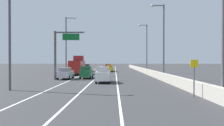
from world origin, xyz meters
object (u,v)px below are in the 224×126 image
car_white_0 (103,75)px  car_black_4 (87,68)px  overhead_sign_gantry (60,49)px  lamp_post_left_mid (67,42)px  car_green_1 (86,72)px  speed_advisory_sign (194,75)px  car_yellow_2 (109,68)px  car_red_5 (108,67)px  lamp_post_right_third (146,45)px  lamp_post_right_second (162,37)px  box_truck (78,66)px  lamp_post_left_near (12,23)px  car_silver_3 (65,73)px  lamp_post_right_near (220,8)px

car_white_0 → car_black_4: 31.49m
overhead_sign_gantry → lamp_post_left_mid: 10.36m
lamp_post_left_mid → car_green_1: 10.63m
speed_advisory_sign → car_yellow_2: (-7.66, 41.21, -0.81)m
lamp_post_left_mid → car_red_5: lamp_post_left_mid is taller
lamp_post_right_third → overhead_sign_gantry: bearing=-130.0°
overhead_sign_gantry → car_yellow_2: 26.20m
lamp_post_right_second → box_truck: (-15.34, 12.81, -4.78)m
car_yellow_2 → lamp_post_left_near: bearing=-103.3°
lamp_post_left_near → car_yellow_2: size_ratio=2.45×
overhead_sign_gantry → car_black_4: bearing=88.3°
speed_advisory_sign → car_yellow_2: bearing=100.5°
lamp_post_right_second → car_silver_3: size_ratio=2.77×
lamp_post_right_third → car_yellow_2: 12.12m
overhead_sign_gantry → car_silver_3: bearing=61.2°
speed_advisory_sign → car_silver_3: (-14.11, 17.36, -0.83)m
lamp_post_left_mid → car_white_0: 17.50m
lamp_post_left_near → car_red_5: bearing=79.3°
speed_advisory_sign → car_green_1: 21.73m
lamp_post_right_near → box_truck: bearing=116.0°
lamp_post_right_second → lamp_post_left_mid: size_ratio=1.00×
speed_advisory_sign → lamp_post_right_second: 17.40m
overhead_sign_gantry → car_silver_3: 3.99m
lamp_post_right_third → lamp_post_right_second: bearing=-90.4°
lamp_post_right_second → lamp_post_right_third: (0.13, 18.59, 0.00)m
overhead_sign_gantry → lamp_post_left_mid: bearing=96.0°
car_white_0 → car_yellow_2: size_ratio=0.88×
lamp_post_left_near → car_yellow_2: (8.76, 37.13, -5.68)m
lamp_post_left_mid → car_white_0: lamp_post_left_mid is taller
car_white_0 → car_green_1: bearing=114.2°
car_white_0 → car_yellow_2: bearing=89.7°
car_black_4 → lamp_post_left_near: bearing=-93.7°
lamp_post_left_mid → car_yellow_2: (8.13, 14.82, -5.68)m
lamp_post_left_mid → box_truck: bearing=63.3°
car_red_5 → box_truck: 19.36m
lamp_post_right_third → car_silver_3: (-15.36, -17.90, -5.69)m
lamp_post_right_near → lamp_post_right_second: 18.59m
lamp_post_right_second → car_white_0: lamp_post_right_second is taller
car_green_1 → car_black_4: car_green_1 is taller
lamp_post_right_near → car_red_5: (-9.23, 49.75, -5.62)m
lamp_post_right_second → car_green_1: bearing=170.2°
lamp_post_right_near → lamp_post_left_mid: (-16.89, 28.31, 0.00)m
box_truck → car_green_1: bearing=-72.9°
speed_advisory_sign → lamp_post_right_near: 5.35m
car_silver_3 → car_red_5: (5.99, 30.47, 0.07)m
speed_advisory_sign → car_silver_3: bearing=129.1°
car_silver_3 → car_black_4: size_ratio=0.98×
car_yellow_2 → car_red_5: size_ratio=1.05×
lamp_post_right_third → car_yellow_2: (-8.91, 5.95, -5.68)m
car_yellow_2 → car_silver_3: car_yellow_2 is taller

